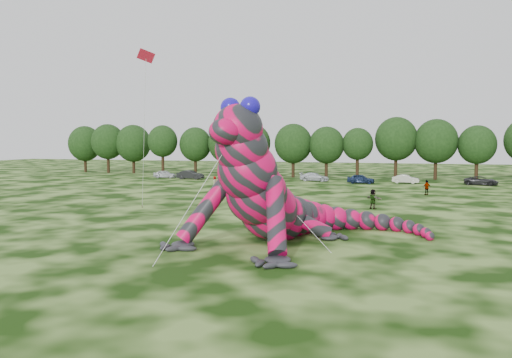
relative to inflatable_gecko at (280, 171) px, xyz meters
The scene contains 28 objects.
ground 5.00m from the inflatable_gecko, 115.02° to the right, with size 240.00×240.00×0.00m, color #16330A.
inflatable_gecko is the anchor object (origin of this frame).
flying_kite 17.81m from the inflatable_gecko, 151.28° to the left, with size 3.51×4.52×14.71m.
tree_0 79.73m from the inflatable_gecko, 134.09° to the left, with size 6.91×6.22×9.51m, color black, non-canonical shape.
tree_1 74.65m from the inflatable_gecko, 131.31° to the left, with size 6.74×6.07×9.81m, color black, non-canonical shape.
tree_2 71.80m from the inflatable_gecko, 127.73° to the left, with size 7.04×6.34×9.64m, color black, non-canonical shape.
tree_3 66.17m from the inflatable_gecko, 123.62° to the left, with size 5.81×5.23×9.44m, color black, non-canonical shape.
tree_4 64.45m from the inflatable_gecko, 118.31° to the left, with size 6.22×5.60×9.06m, color black, non-canonical shape.
tree_5 61.37m from the inflatable_gecko, 113.07° to the left, with size 7.16×6.44×9.80m, color black, non-canonical shape.
tree_6 57.75m from the inflatable_gecko, 108.66° to the left, with size 6.52×5.86×9.49m, color black, non-canonical shape.
tree_7 55.92m from the inflatable_gecko, 101.35° to the left, with size 6.68×6.01×9.48m, color black, non-canonical shape.
tree_8 55.25m from the inflatable_gecko, 95.34° to the left, with size 6.14×5.53×8.94m, color black, non-canonical shape.
tree_9 55.37m from the inflatable_gecko, 89.85° to the left, with size 5.27×4.74×8.68m, color black, non-canonical shape.
tree_10 56.98m from the inflatable_gecko, 83.47° to the left, with size 7.09×6.38×10.50m, color black, non-canonical shape.
tree_11 57.68m from the inflatable_gecko, 77.11° to the left, with size 7.01×6.31×10.07m, color black, non-canonical shape.
tree_12 58.94m from the inflatable_gecko, 71.10° to the left, with size 5.99×5.39×8.97m, color black, non-canonical shape.
car_0 56.73m from the inflatable_gecko, 124.40° to the left, with size 1.58×3.93×1.34m, color silver.
car_1 52.74m from the inflatable_gecko, 120.38° to the left, with size 1.58×4.52×1.49m, color black.
car_2 49.90m from the inflatable_gecko, 111.10° to the left, with size 2.15×4.67×1.30m, color maroon.
car_3 47.98m from the inflatable_gecko, 97.11° to the left, with size 1.89×4.66×1.35m, color silver.
car_4 45.22m from the inflatable_gecko, 87.94° to the left, with size 1.65×4.11×1.40m, color #172649.
car_5 48.05m from the inflatable_gecko, 80.22° to the left, with size 1.38×3.95×1.30m, color beige.
car_6 50.67m from the inflatable_gecko, 68.34° to the left, with size 2.15×4.67×1.30m, color #262528.
spectator_0 25.80m from the inflatable_gecko, 116.85° to the left, with size 0.64×0.42×1.77m, color gray.
spectator_5 17.69m from the inflatable_gecko, 73.07° to the left, with size 1.74×0.56×1.88m, color gray.
spectator_4 36.66m from the inflatable_gecko, 117.98° to the left, with size 0.78×0.51×1.59m, color gray.
spectator_3 32.63m from the inflatable_gecko, 71.16° to the left, with size 1.04×0.43×1.78m, color gray.
spectator_1 23.13m from the inflatable_gecko, 117.54° to the left, with size 0.76×0.59×1.57m, color gray.
Camera 1 is at (8.67, -29.64, 6.45)m, focal length 35.00 mm.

